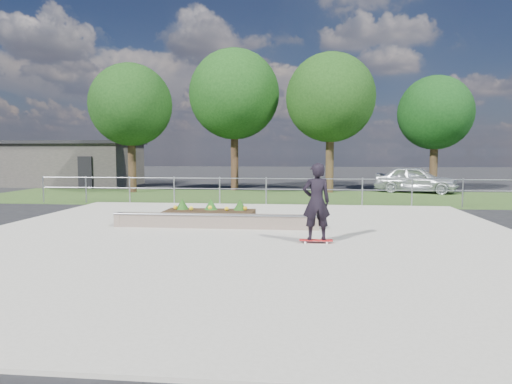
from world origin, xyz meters
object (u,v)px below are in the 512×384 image
grind_ledge (215,221)px  parked_car (416,179)px  planter_bed (210,212)px  skateboarder (316,202)px

grind_ledge → parked_car: parked_car is taller
planter_bed → grind_ledge: bearing=-73.8°
grind_ledge → skateboarder: 3.57m
planter_bed → skateboarder: size_ratio=1.55×
grind_ledge → planter_bed: 2.09m
grind_ledge → planter_bed: (-0.59, 2.01, -0.02)m
planter_bed → skateboarder: bearing=-49.0°
parked_car → skateboarder: bearing=179.3°
planter_bed → parked_car: (9.33, 11.13, 0.50)m
skateboarder → grind_ledge: bearing=145.6°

